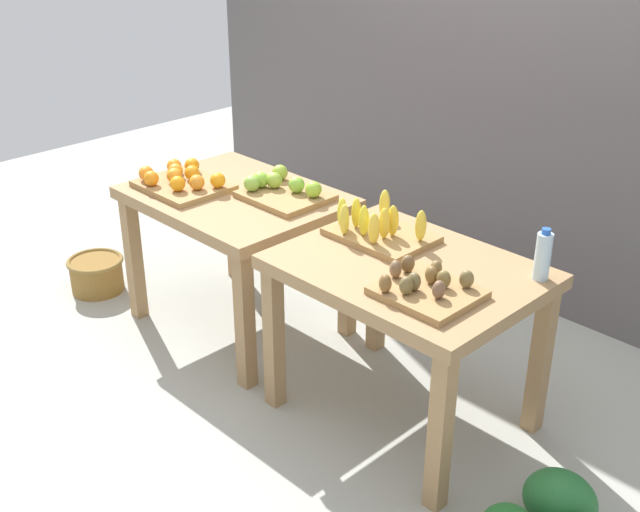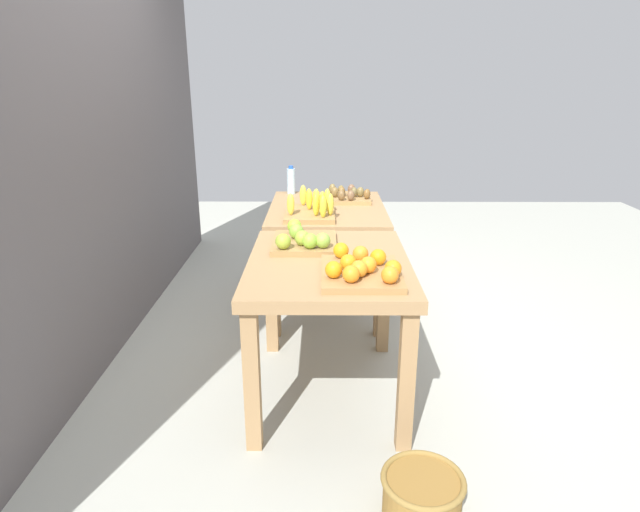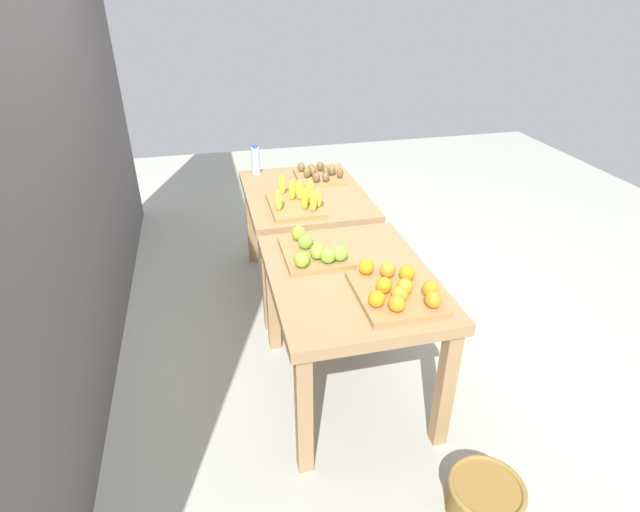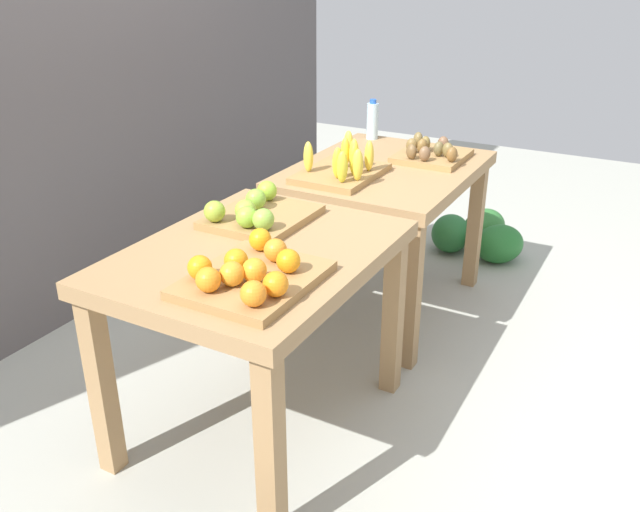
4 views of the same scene
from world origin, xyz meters
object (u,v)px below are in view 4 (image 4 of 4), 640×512
Objects in this scene: kiwi_bin at (431,153)px; watermelon_pile at (478,235)px; orange_bin at (251,274)px; display_table_left at (257,277)px; apple_bin at (256,213)px; water_bottle at (372,121)px; banana_crate at (343,167)px; display_table_right at (385,188)px.

kiwi_bin is 0.97m from watermelon_pile.
watermelon_pile is at bearing -8.12° from kiwi_bin.
display_table_left is at bearing 31.12° from orange_bin.
apple_bin reaches higher than orange_bin.
water_bottle is (1.35, 0.14, 0.06)m from apple_bin.
banana_crate is 2.04× the size of water_bottle.
apple_bin is 1.98m from watermelon_pile.
orange_bin reaches higher than watermelon_pile.
orange_bin is 1.02× the size of banana_crate.
display_table_right is 0.56m from water_bottle.
apple_bin reaches higher than display_table_right.
kiwi_bin reaches higher than display_table_right.
watermelon_pile is (2.27, -0.10, -0.68)m from orange_bin.
water_bottle reaches higher than banana_crate.
display_table_right is 2.54× the size of apple_bin.
banana_crate is at bearing 158.75° from display_table_right.
watermelon_pile is (0.46, -0.53, -0.74)m from water_bottle.
apple_bin is 1.36m from water_bottle.
display_table_right is at bearing 6.12° from orange_bin.
display_table_right is 4.82× the size of water_bottle.
display_table_right is 1.38m from orange_bin.
apple_bin is at bearing 31.92° from orange_bin.
orange_bin is (-1.36, -0.15, 0.15)m from display_table_right.
watermelon_pile is at bearing -48.79° from water_bottle.
watermelon_pile is (1.82, -0.38, -0.68)m from apple_bin.
kiwi_bin is at bearing -0.18° from orange_bin.
apple_bin reaches higher than display_table_left.
kiwi_bin reaches higher than watermelon_pile.
orange_bin is 1.22× the size of kiwi_bin.
banana_crate reaches higher than display_table_right.
kiwi_bin is (0.47, -0.25, -0.01)m from banana_crate.
watermelon_pile is at bearing -2.63° from orange_bin.
apple_bin is (0.21, 0.13, 0.15)m from display_table_left.
apple_bin is at bearing 177.05° from banana_crate.
kiwi_bin is (1.33, -0.15, 0.14)m from display_table_left.
watermelon_pile is (0.69, -0.10, -0.67)m from kiwi_bin.
display_table_right is 2.36× the size of banana_crate.
apple_bin is at bearing 168.06° from watermelon_pile.
kiwi_bin is at bearing -118.68° from water_bottle.
orange_bin is at bearing -148.88° from display_table_left.
orange_bin is at bearing -166.84° from water_bottle.
display_table_right is 0.93m from apple_bin.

